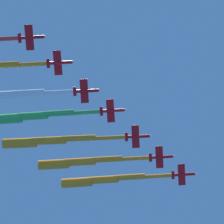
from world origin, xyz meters
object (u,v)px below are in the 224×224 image
jet_port_mid (34,116)px  jet_starboard_mid (1,96)px  jet_lead (104,180)px  jet_port_inner (81,162)px  jet_starboard_inner (50,141)px

jet_port_mid → jet_starboard_mid: bearing=124.9°
jet_lead → jet_port_inner: bearing=130.5°
jet_starboard_mid → jet_port_mid: bearing=-55.1°
jet_port_inner → jet_starboard_inner: size_ratio=0.94×
jet_lead → jet_starboard_inner: 27.03m
jet_port_inner → jet_port_mid: bearing=129.5°
jet_starboard_mid → jet_starboard_inner: bearing=-48.9°
jet_port_mid → jet_port_inner: bearing=-50.5°
jet_port_mid → jet_starboard_mid: jet_port_mid is taller
jet_lead → jet_port_mid: 36.83m
jet_starboard_inner → jet_starboard_mid: bearing=131.1°
jet_starboard_inner → jet_lead: bearing=-53.8°
jet_port_inner → jet_starboard_inner: (-7.78, 12.20, -0.76)m
jet_lead → jet_port_mid: (-23.60, 28.27, -0.17)m
jet_lead → jet_port_inner: jet_lead is taller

